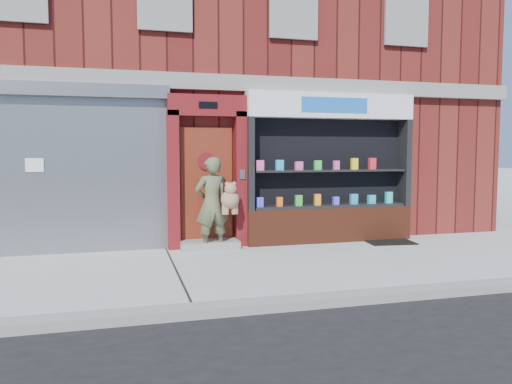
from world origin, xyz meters
name	(u,v)px	position (x,y,z in m)	size (l,w,h in m)	color
ground	(274,266)	(0.00, 0.00, 0.00)	(80.00, 80.00, 0.00)	#9E9E99
curb	(327,300)	(0.00, -2.15, 0.06)	(60.00, 0.30, 0.12)	gray
building	(208,71)	(0.00, 5.99, 4.00)	(12.00, 8.16, 8.00)	#571713
shutter_bay	(83,158)	(-3.00, 1.93, 1.72)	(3.10, 0.30, 3.04)	gray
red_door_bay	(207,171)	(-0.75, 1.86, 1.46)	(1.52, 0.58, 2.90)	#5F1013
pharmacy_bay	(330,174)	(1.75, 1.81, 1.37)	(3.50, 0.41, 3.00)	maroon
woman	(214,203)	(-0.69, 1.52, 0.88)	(0.84, 0.56, 1.74)	#575B3C
doormat	(390,242)	(2.88, 1.35, 0.01)	(0.93, 0.65, 0.02)	black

